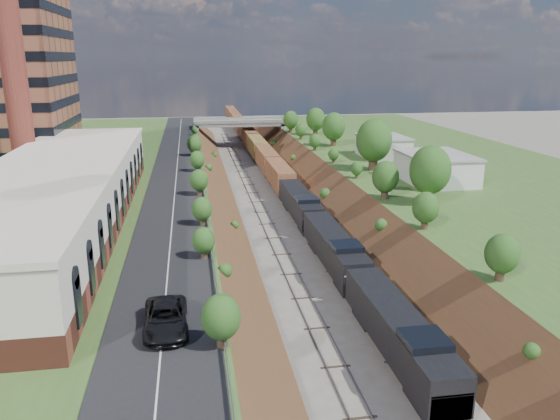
% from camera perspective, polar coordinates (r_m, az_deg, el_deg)
% --- Properties ---
extents(platform_left, '(44.00, 180.00, 5.00)m').
position_cam_1_polar(platform_left, '(89.06, -22.05, 1.01)').
color(platform_left, '#385924').
rests_on(platform_left, ground).
extents(platform_right, '(44.00, 180.00, 5.00)m').
position_cam_1_polar(platform_right, '(98.23, 18.85, 2.61)').
color(platform_right, '#385924').
rests_on(platform_right, ground).
extents(embankment_left, '(10.00, 180.00, 10.00)m').
position_cam_1_polar(embankment_left, '(87.45, -7.70, 0.09)').
color(embankment_left, brown).
rests_on(embankment_left, ground).
extents(embankment_right, '(10.00, 180.00, 10.00)m').
position_cam_1_polar(embankment_right, '(90.66, 6.33, 0.70)').
color(embankment_right, brown).
rests_on(embankment_right, ground).
extents(rail_left_track, '(1.58, 180.00, 0.18)m').
position_cam_1_polar(rail_left_track, '(88.02, -2.23, 0.38)').
color(rail_left_track, gray).
rests_on(rail_left_track, ground).
extents(rail_right_track, '(1.58, 180.00, 0.18)m').
position_cam_1_polar(rail_right_track, '(88.78, 1.10, 0.53)').
color(rail_right_track, gray).
rests_on(rail_right_track, ground).
extents(road, '(8.00, 180.00, 0.10)m').
position_cam_1_polar(road, '(86.25, -10.81, 3.19)').
color(road, black).
rests_on(road, platform_left).
extents(guardrail, '(0.10, 171.00, 0.70)m').
position_cam_1_polar(guardrail, '(85.93, -8.10, 3.60)').
color(guardrail, '#99999E').
rests_on(guardrail, platform_left).
extents(commercial_building, '(14.30, 62.30, 7.00)m').
position_cam_1_polar(commercial_building, '(65.72, -22.28, 1.47)').
color(commercial_building, brown).
rests_on(commercial_building, platform_left).
extents(smokestack, '(3.20, 3.20, 40.00)m').
position_cam_1_polar(smokestack, '(83.49, -26.34, 15.29)').
color(smokestack, brown).
rests_on(smokestack, platform_left).
extents(overpass, '(24.50, 8.30, 7.40)m').
position_cam_1_polar(overpass, '(147.97, -4.29, 8.53)').
color(overpass, gray).
rests_on(overpass, ground).
extents(white_building_near, '(9.00, 12.00, 4.00)m').
position_cam_1_polar(white_building_near, '(86.10, 15.97, 4.16)').
color(white_building_near, silver).
rests_on(white_building_near, platform_right).
extents(white_building_far, '(8.00, 10.00, 3.60)m').
position_cam_1_polar(white_building_far, '(105.94, 10.71, 6.46)').
color(white_building_far, silver).
rests_on(white_building_far, platform_right).
extents(tree_right_large, '(5.25, 5.25, 7.61)m').
position_cam_1_polar(tree_right_large, '(72.27, 15.42, 4.00)').
color(tree_right_large, '#473323').
rests_on(tree_right_large, platform_right).
extents(tree_left_crest, '(2.45, 2.45, 3.55)m').
position_cam_1_polar(tree_left_crest, '(47.18, -7.33, -4.66)').
color(tree_left_crest, '#473323').
rests_on(tree_left_crest, platform_left).
extents(freight_train, '(3.14, 192.95, 4.66)m').
position_cam_1_polar(freight_train, '(129.92, -2.35, 6.56)').
color(freight_train, black).
rests_on(freight_train, ground).
extents(suv, '(3.14, 6.50, 1.78)m').
position_cam_1_polar(suv, '(39.14, -11.83, -11.00)').
color(suv, black).
rests_on(suv, road).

